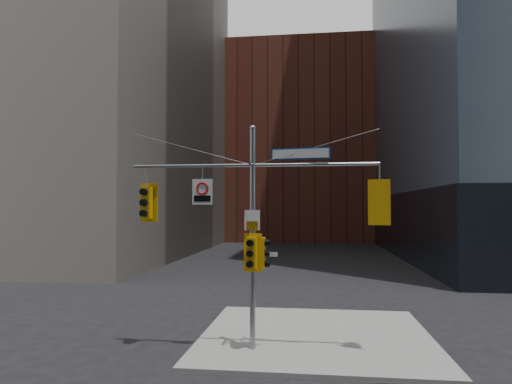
% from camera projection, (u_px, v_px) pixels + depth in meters
% --- Properties ---
extents(ground, '(160.00, 160.00, 0.00)m').
position_uv_depth(ground, '(243.00, 377.00, 12.48)').
color(ground, black).
rests_on(ground, ground).
extents(sidewalk_corner, '(8.00, 8.00, 0.15)m').
position_uv_depth(sidewalk_corner, '(316.00, 336.00, 16.20)').
color(sidewalk_corner, gray).
rests_on(sidewalk_corner, ground).
extents(brick_midrise, '(26.00, 20.00, 28.00)m').
position_uv_depth(brick_midrise, '(301.00, 148.00, 70.48)').
color(brick_midrise, brown).
rests_on(brick_midrise, ground).
extents(signal_assembly, '(8.00, 0.80, 7.30)m').
position_uv_depth(signal_assembly, '(253.00, 214.00, 14.61)').
color(signal_assembly, gray).
rests_on(signal_assembly, ground).
extents(traffic_light_west_arm, '(0.62, 0.55, 1.30)m').
position_uv_depth(traffic_light_west_arm, '(147.00, 203.00, 15.08)').
color(traffic_light_west_arm, '#DE9E0B').
rests_on(traffic_light_west_arm, ground).
extents(traffic_light_east_arm, '(0.66, 0.61, 1.41)m').
position_uv_depth(traffic_light_east_arm, '(380.00, 202.00, 14.13)').
color(traffic_light_east_arm, '#DE9E0B').
rests_on(traffic_light_east_arm, ground).
extents(traffic_light_pole_side, '(0.40, 0.34, 1.00)m').
position_uv_depth(traffic_light_pole_side, '(263.00, 253.00, 14.53)').
color(traffic_light_pole_side, '#DE9E0B').
rests_on(traffic_light_pole_side, ground).
extents(traffic_light_pole_front, '(0.58, 0.50, 1.22)m').
position_uv_depth(traffic_light_pole_front, '(252.00, 253.00, 14.30)').
color(traffic_light_pole_front, '#DE9E0B').
rests_on(traffic_light_pole_front, ground).
extents(street_sign_blade, '(1.91, 0.30, 0.37)m').
position_uv_depth(street_sign_blade, '(300.00, 154.00, 14.49)').
color(street_sign_blade, navy).
rests_on(street_sign_blade, ground).
extents(regulatory_sign_arm, '(0.67, 0.07, 0.83)m').
position_uv_depth(regulatory_sign_arm, '(202.00, 191.00, 14.83)').
color(regulatory_sign_arm, silver).
rests_on(regulatory_sign_arm, ground).
extents(regulatory_sign_pole, '(0.50, 0.07, 0.65)m').
position_uv_depth(regulatory_sign_pole, '(252.00, 221.00, 14.49)').
color(regulatory_sign_pole, silver).
rests_on(regulatory_sign_pole, ground).
extents(street_blade_ew, '(0.70, 0.07, 0.14)m').
position_uv_depth(street_blade_ew, '(267.00, 254.00, 14.52)').
color(street_blade_ew, silver).
rests_on(street_blade_ew, ground).
extents(street_blade_ns, '(0.08, 0.73, 0.15)m').
position_uv_depth(street_blade_ns, '(254.00, 260.00, 15.01)').
color(street_blade_ns, '#145926').
rests_on(street_blade_ns, ground).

